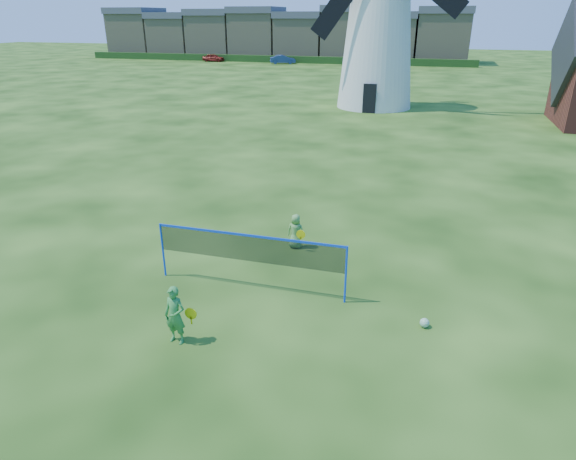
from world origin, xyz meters
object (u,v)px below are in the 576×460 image
(windmill, at_px, (379,24))
(play_ball, at_px, (425,323))
(player_girl, at_px, (175,315))
(badminton_net, at_px, (249,249))
(car_right, at_px, (283,59))
(player_boy, at_px, (296,231))
(car_left, at_px, (213,58))

(windmill, distance_m, play_ball, 30.82)
(windmill, height_order, player_girl, windmill)
(badminton_net, height_order, car_right, badminton_net)
(windmill, relative_size, player_boy, 15.81)
(player_girl, height_order, car_right, player_girl)
(player_girl, xyz_separation_m, car_left, (-29.27, 67.56, -0.09))
(play_ball, relative_size, car_left, 0.06)
(badminton_net, xyz_separation_m, car_right, (-18.35, 64.16, -0.51))
(windmill, bearing_deg, badminton_net, -89.16)
(car_left, relative_size, car_right, 0.90)
(play_ball, bearing_deg, car_left, 117.76)
(badminton_net, relative_size, car_left, 1.48)
(windmill, height_order, play_ball, windmill)
(badminton_net, xyz_separation_m, car_left, (-30.01, 64.93, -0.56))
(car_right, bearing_deg, player_boy, 176.77)
(windmill, bearing_deg, player_boy, -88.04)
(play_ball, bearing_deg, badminton_net, 172.92)
(windmill, height_order, car_left, windmill)
(player_boy, relative_size, car_left, 0.32)
(play_ball, bearing_deg, car_right, 109.42)
(car_right, bearing_deg, windmill, -173.07)
(windmill, xyz_separation_m, car_right, (-17.92, 34.87, -5.39))
(windmill, relative_size, car_right, 4.51)
(player_boy, distance_m, car_left, 69.26)
(badminton_net, bearing_deg, player_boy, 80.06)
(windmill, distance_m, car_left, 46.63)
(car_left, bearing_deg, windmill, -141.23)
(windmill, bearing_deg, play_ball, -80.70)
(player_girl, bearing_deg, badminton_net, 79.67)
(player_girl, bearing_deg, windmill, 94.87)
(play_ball, xyz_separation_m, car_right, (-22.81, 64.72, 0.52))
(player_girl, bearing_deg, player_boy, 82.60)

